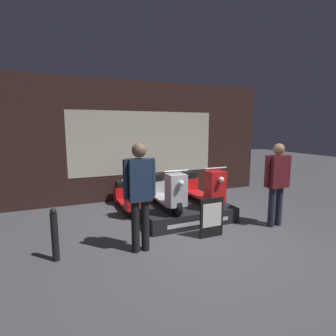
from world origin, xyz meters
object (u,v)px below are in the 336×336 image
Objects in this scene: scooter_display_left at (165,190)px; scooter_backrow_0 at (127,196)px; scooter_backrow_1 at (166,192)px; street_bollard at (55,235)px; scooter_display_right at (201,187)px; person_left_browsing at (140,190)px; price_sign_board at (212,217)px; person_right_browsing at (277,178)px.

scooter_display_left is 1.00× the size of scooter_backrow_0.
scooter_backrow_1 reaches higher than street_bollard.
scooter_display_right reaches higher than scooter_backrow_0.
scooter_display_left is at bearing 52.06° from person_left_browsing.
price_sign_board is 0.89× the size of street_bollard.
person_right_browsing is (2.50, -2.13, 0.63)m from scooter_backrow_0.
scooter_display_right is 1.21m from price_sign_board.
person_left_browsing is 1.04× the size of person_right_browsing.
person_left_browsing is 2.15× the size of street_bollard.
scooter_display_left is 0.94× the size of person_left_browsing.
person_right_browsing is 4.12m from street_bollard.
scooter_display_left is 0.98× the size of person_right_browsing.
street_bollard is (-4.07, 0.19, -0.58)m from person_right_browsing.
scooter_backrow_0 reaches higher than street_bollard.
scooter_backrow_0 is at bearing 50.98° from street_bollard.
person_right_browsing is 1.60m from price_sign_board.
scooter_backrow_0 is 0.94× the size of person_left_browsing.
scooter_display_left is at bearing 180.00° from scooter_display_right.
person_right_browsing is at bearing -0.99° from price_sign_board.
scooter_display_left is 2.26× the size of price_sign_board.
scooter_backrow_0 and scooter_backrow_1 have the same top height.
scooter_display_left reaches higher than scooter_backrow_0.
scooter_display_right reaches higher than street_bollard.
scooter_backrow_0 is 2.50m from street_bollard.
person_left_browsing is at bearing -98.39° from scooter_backrow_0.
price_sign_board is (-0.40, -1.10, -0.29)m from scooter_display_right.
person_right_browsing reaches higher than scooter_display_left.
person_left_browsing is 2.81m from person_right_browsing.
street_bollard is at bearing -162.67° from scooter_display_right.
scooter_display_right is at bearing 70.11° from price_sign_board.
scooter_backrow_1 is (0.44, 1.00, -0.31)m from scooter_display_left.
price_sign_board is at bearing -109.89° from scooter_display_right.
scooter_display_right is at bearing 32.88° from person_left_browsing.
street_bollard is (-1.26, 0.19, -0.60)m from person_left_browsing.
person_left_browsing is (-0.88, -1.13, 0.34)m from scooter_display_left.
scooter_display_left is 1.00× the size of scooter_backrow_1.
person_left_browsing is at bearing -121.77° from scooter_backrow_1.
scooter_backrow_1 is at bearing 58.23° from person_left_browsing.
street_bollard is at bearing 176.39° from price_sign_board.
scooter_display_right is 2.26× the size of price_sign_board.
scooter_backrow_1 is at bearing 125.09° from person_right_browsing.
scooter_display_left reaches higher than scooter_backrow_1.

